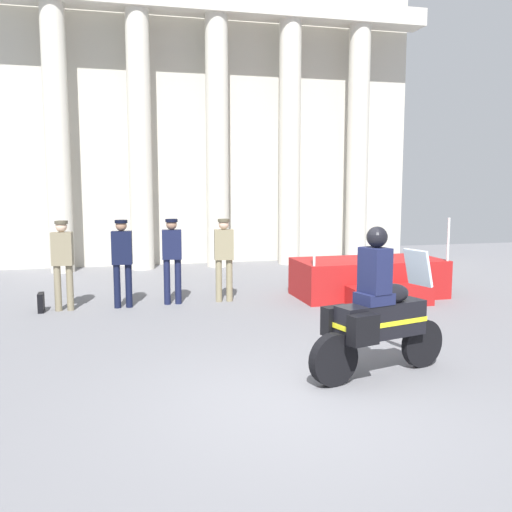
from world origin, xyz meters
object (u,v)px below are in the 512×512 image
object	(u,v)px
officer_in_row_0	(63,258)
briefcase_on_ground	(41,303)
officer_in_row_1	(122,256)
officer_in_row_2	(172,254)
motorcycle_with_rider	(377,315)
reviewing_stand	(370,279)
officer_in_row_3	(224,253)

from	to	relation	value
officer_in_row_0	briefcase_on_ground	bearing A→B (deg)	8.91
officer_in_row_1	officer_in_row_2	world-z (taller)	officer_in_row_1
officer_in_row_0	motorcycle_with_rider	world-z (taller)	motorcycle_with_rider
reviewing_stand	briefcase_on_ground	world-z (taller)	reviewing_stand
reviewing_stand	officer_in_row_2	bearing A→B (deg)	175.62
officer_in_row_3	briefcase_on_ground	bearing A→B (deg)	8.12
officer_in_row_3	officer_in_row_0	bearing A→B (deg)	8.01
officer_in_row_0	briefcase_on_ground	xyz separation A→B (m)	(-0.42, -0.02, -0.83)
reviewing_stand	motorcycle_with_rider	world-z (taller)	motorcycle_with_rider
officer_in_row_0	officer_in_row_2	distance (m)	2.06
officer_in_row_2	motorcycle_with_rider	bearing A→B (deg)	118.39
officer_in_row_0	motorcycle_with_rider	xyz separation A→B (m)	(4.05, -4.91, -0.22)
briefcase_on_ground	reviewing_stand	bearing A→B (deg)	-1.91
officer_in_row_3	officer_in_row_2	bearing A→B (deg)	6.22
reviewing_stand	officer_in_row_0	xyz separation A→B (m)	(-6.19, 0.24, 0.63)
officer_in_row_0	officer_in_row_3	size ratio (longest dim) A/B	1.01
officer_in_row_1	officer_in_row_3	distance (m)	2.02
officer_in_row_2	officer_in_row_0	bearing A→B (deg)	8.92
motorcycle_with_rider	officer_in_row_1	bearing A→B (deg)	106.25
officer_in_row_2	officer_in_row_3	size ratio (longest dim) A/B	1.01
motorcycle_with_rider	officer_in_row_0	bearing A→B (deg)	114.64
reviewing_stand	officer_in_row_1	xyz separation A→B (m)	(-5.10, 0.23, 0.62)
motorcycle_with_rider	briefcase_on_ground	size ratio (longest dim) A/B	5.70
officer_in_row_0	officer_in_row_3	bearing A→B (deg)	-171.99
officer_in_row_2	briefcase_on_ground	bearing A→B (deg)	8.91
officer_in_row_1	motorcycle_with_rider	distance (m)	5.73
officer_in_row_0	officer_in_row_3	xyz separation A→B (m)	(3.11, 0.07, -0.01)
reviewing_stand	officer_in_row_3	bearing A→B (deg)	174.30
officer_in_row_0	officer_in_row_3	distance (m)	3.11
officer_in_row_1	motorcycle_with_rider	bearing A→B (deg)	127.78
reviewing_stand	motorcycle_with_rider	size ratio (longest dim) A/B	1.51
officer_in_row_1	officer_in_row_2	size ratio (longest dim) A/B	1.00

